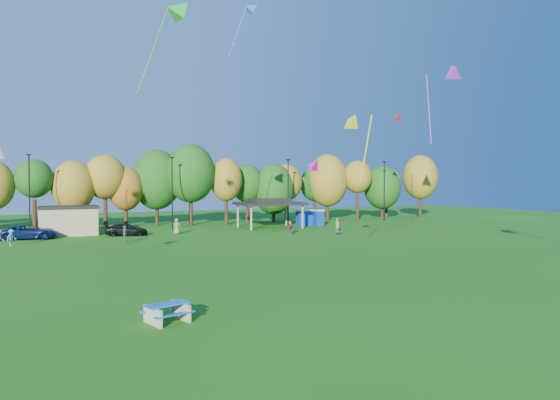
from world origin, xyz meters
name	(u,v)px	position (x,y,z in m)	size (l,w,h in m)	color
ground	(296,299)	(0.00, 0.00, 0.00)	(160.00, 160.00, 0.00)	#19600F
tree_line	(141,182)	(-1.03, 45.51, 5.91)	(93.57, 10.55, 11.15)	black
lamp_posts	(172,190)	(2.00, 40.00, 4.90)	(64.50, 0.25, 9.09)	black
utility_building	(69,220)	(-10.00, 38.00, 1.64)	(6.30, 4.30, 3.25)	tan
pavilion	(270,203)	(14.00, 37.00, 3.23)	(8.20, 6.20, 3.77)	tan
porta_potties	(309,218)	(20.02, 37.56, 1.10)	(3.75, 2.03, 2.18)	#0D33AC
picnic_table	(167,311)	(-6.76, -1.61, 0.46)	(2.19, 1.98, 0.79)	tan
car_c	(30,232)	(-13.75, 34.97, 0.75)	(2.50, 5.41, 1.50)	#0D1C4E
car_d	(126,230)	(-4.19, 34.55, 0.67)	(1.87, 4.59, 1.33)	black
far_person_0	(11,238)	(-15.01, 29.32, 0.78)	(1.01, 0.58, 1.56)	#57A1C1
far_person_2	(337,225)	(19.53, 29.25, 0.79)	(0.58, 0.38, 1.58)	#C35CA4
far_person_3	(290,227)	(12.99, 28.52, 0.79)	(1.47, 0.47, 1.59)	#983F61
far_person_4	(125,234)	(-5.11, 27.86, 0.84)	(0.99, 0.41, 1.68)	#648551
far_person_5	(177,226)	(1.25, 34.00, 0.89)	(0.87, 0.57, 1.78)	#818058
kite_2	(253,8)	(8.63, 28.84, 24.80)	(3.84, 1.49, 6.47)	blue
kite_3	(315,164)	(6.32, 9.95, 7.20)	(1.34, 1.52, 1.25)	#E80C94
kite_4	(181,10)	(-2.44, 14.47, 18.61)	(4.60, 2.11, 7.61)	green
kite_6	(452,71)	(25.25, 16.49, 17.04)	(3.32, 4.90, 8.62)	#CA2BE8
kite_7	(399,116)	(26.70, 26.93, 13.87)	(1.30, 1.55, 1.41)	red
kite_14	(353,121)	(9.02, 9.06, 10.43)	(1.51, 3.32, 5.49)	#FFF21A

